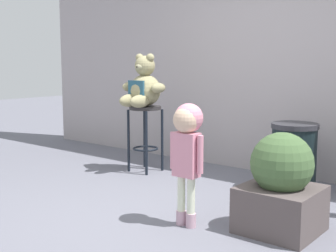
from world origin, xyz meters
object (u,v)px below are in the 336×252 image
child_walking (187,138)px  planter_with_shrub (281,187)px  bar_stool_with_teddy (145,125)px  trash_bin (294,157)px  teddy_bear (143,87)px

child_walking → planter_with_shrub: bearing=-160.4°
bar_stool_with_teddy → trash_bin: size_ratio=1.13×
bar_stool_with_teddy → teddy_bear: 0.46m
teddy_bear → child_walking: size_ratio=0.62×
bar_stool_with_teddy → child_walking: bearing=-38.1°
bar_stool_with_teddy → trash_bin: 1.77m
bar_stool_with_teddy → trash_bin: bearing=10.2°
teddy_bear → trash_bin: 1.89m
bar_stool_with_teddy → planter_with_shrub: bar_stool_with_teddy is taller
planter_with_shrub → child_walking: bearing=-150.6°
teddy_bear → trash_bin: teddy_bear is taller
trash_bin → teddy_bear: bearing=-168.9°
child_walking → planter_with_shrub: size_ratio=1.27×
teddy_bear → planter_with_shrub: (2.12, -0.78, -0.66)m
teddy_bear → child_walking: 1.90m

